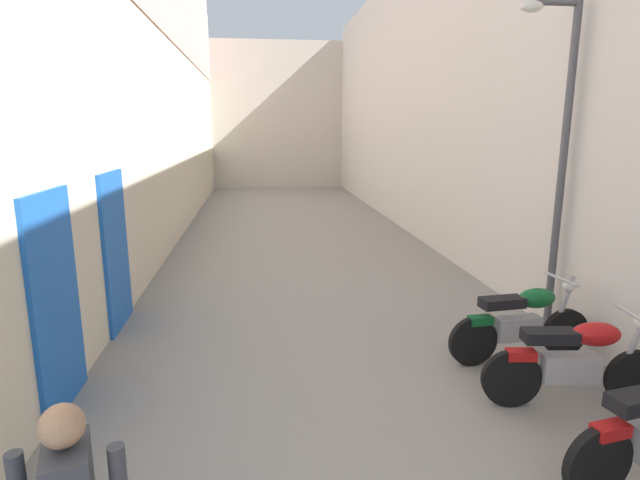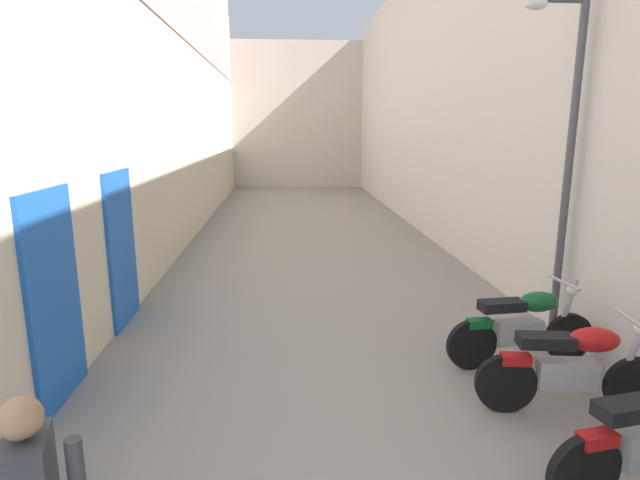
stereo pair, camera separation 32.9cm
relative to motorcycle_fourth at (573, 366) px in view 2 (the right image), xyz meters
The scene contains 7 objects.
ground_plane 5.98m from the motorcycle_fourth, 110.60° to the left, with size 41.08×41.08×0.00m, color gray.
building_left 10.00m from the motorcycle_fourth, 125.29° to the left, with size 0.45×25.08×8.68m.
building_right 8.27m from the motorcycle_fourth, 81.44° to the left, with size 0.45×25.08×7.23m.
building_far_end 21.41m from the motorcycle_fourth, 95.67° to the left, with size 9.08×2.00×6.71m, color beige.
motorcycle_fourth is the anchor object (origin of this frame).
motorcycle_fifth 1.07m from the motorcycle_fourth, 90.00° to the left, with size 1.85×0.58×1.04m.
street_lamp 2.81m from the motorcycle_fourth, 69.08° to the left, with size 0.79×0.18×4.30m.
Camera 2 is at (-0.70, 0.55, 2.77)m, focal length 28.66 mm.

